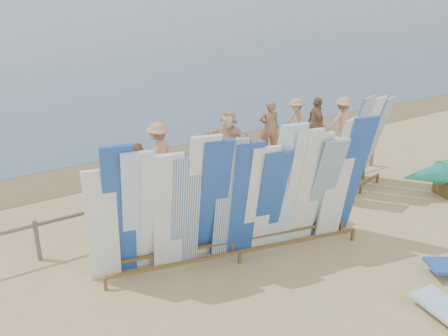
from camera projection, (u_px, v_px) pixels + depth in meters
ground at (284, 269)px, 9.45m from camera, size 160.00×160.00×0.00m
wet_sand_strip at (139, 163)px, 15.09m from camera, size 40.00×2.60×0.01m
fence at (206, 189)px, 11.57m from camera, size 12.08×0.08×0.90m
main_surfboard_rack at (237, 201)px, 9.39m from camera, size 5.80×2.01×2.87m
side_surfboard_rack at (358, 148)px, 12.59m from camera, size 2.51×1.27×2.74m
vendor_table at (314, 208)px, 11.13m from camera, size 0.95×0.70×1.20m
beach_chair_left at (212, 187)px, 12.59m from camera, size 0.66×0.68×0.96m
beach_chair_right at (244, 172)px, 13.58m from camera, size 0.66×0.68×0.93m
stroller at (235, 178)px, 12.68m from camera, size 0.87×1.00×1.14m
beachgoer_3 at (159, 154)px, 13.21m from camera, size 1.23×1.04×1.80m
beachgoer_5 at (228, 139)px, 14.43m from camera, size 1.30×1.75×1.83m
beachgoer_2 at (116, 193)px, 10.97m from camera, size 0.81×0.46×1.60m
beachgoer_9 at (296, 120)px, 16.96m from camera, size 0.60×1.07×1.56m
beachgoer_7 at (269, 128)px, 15.52m from camera, size 0.76×0.65×1.83m
beachgoer_extra_0 at (342, 121)px, 16.50m from camera, size 1.19×0.72×1.72m
beachgoer_10 at (316, 124)px, 15.93m from camera, size 0.79×1.17×1.84m
beachgoer_4 at (140, 178)px, 11.51m from camera, size 1.11×0.58×1.81m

